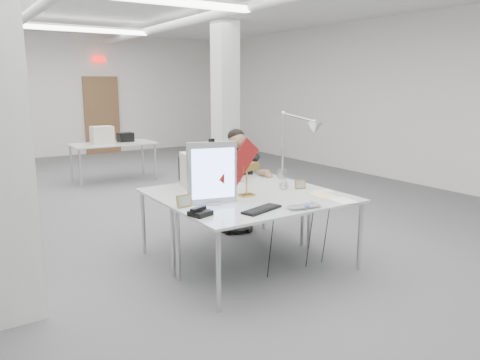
# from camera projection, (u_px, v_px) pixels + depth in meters

# --- Properties ---
(room_shell) EXTENTS (10.04, 14.04, 3.24)m
(room_shell) POSITION_uv_depth(u_px,v_px,m) (163.00, 99.00, 6.58)
(room_shell) COLOR #555557
(room_shell) RESTS_ON ground
(desk_main) EXTENTS (1.80, 0.90, 0.02)m
(desk_main) POSITION_uv_depth(u_px,v_px,m) (272.00, 204.00, 4.59)
(desk_main) COLOR silver
(desk_main) RESTS_ON room_shell
(desk_second) EXTENTS (1.80, 0.90, 0.02)m
(desk_second) POSITION_uv_depth(u_px,v_px,m) (225.00, 187.00, 5.33)
(desk_second) COLOR silver
(desk_second) RESTS_ON room_shell
(bg_desk_a) EXTENTS (1.60, 0.80, 0.02)m
(bg_desk_a) POSITION_uv_depth(u_px,v_px,m) (113.00, 144.00, 9.21)
(bg_desk_a) COLOR silver
(bg_desk_a) RESTS_ON room_shell
(office_chair) EXTENTS (0.59, 0.59, 1.05)m
(office_chair) POSITION_uv_depth(u_px,v_px,m) (235.00, 191.00, 6.11)
(office_chair) COLOR black
(office_chair) RESTS_ON room_shell
(seated_person) EXTENTS (0.53, 0.62, 0.84)m
(seated_person) POSITION_uv_depth(u_px,v_px,m) (237.00, 163.00, 6.00)
(seated_person) COLOR black
(seated_person) RESTS_ON office_chair
(monitor) EXTENTS (0.49, 0.16, 0.60)m
(monitor) POSITION_uv_depth(u_px,v_px,m) (212.00, 173.00, 4.50)
(monitor) COLOR #B3B3B8
(monitor) RESTS_ON desk_main
(pennant) EXTENTS (0.49, 0.05, 0.52)m
(pennant) POSITION_uv_depth(u_px,v_px,m) (240.00, 165.00, 4.61)
(pennant) COLOR maroon
(pennant) RESTS_ON monitor
(keyboard) EXTENTS (0.46, 0.27, 0.02)m
(keyboard) POSITION_uv_depth(u_px,v_px,m) (262.00, 209.00, 4.30)
(keyboard) COLOR black
(keyboard) RESTS_ON desk_main
(laptop) EXTENTS (0.36, 0.26, 0.03)m
(laptop) POSITION_uv_depth(u_px,v_px,m) (307.00, 208.00, 4.34)
(laptop) COLOR #B9B9BE
(laptop) RESTS_ON desk_main
(mouse) EXTENTS (0.09, 0.07, 0.03)m
(mouse) POSITION_uv_depth(u_px,v_px,m) (309.00, 202.00, 4.54)
(mouse) COLOR #B0B0B5
(mouse) RESTS_ON desk_main
(bankers_lamp) EXTENTS (0.30, 0.21, 0.32)m
(bankers_lamp) POSITION_uv_depth(u_px,v_px,m) (247.00, 181.00, 4.83)
(bankers_lamp) COLOR gold
(bankers_lamp) RESTS_ON desk_main
(desk_phone) EXTENTS (0.22, 0.21, 0.04)m
(desk_phone) POSITION_uv_depth(u_px,v_px,m) (200.00, 213.00, 4.13)
(desk_phone) COLOR black
(desk_phone) RESTS_ON desk_main
(picture_frame_left) EXTENTS (0.16, 0.05, 0.12)m
(picture_frame_left) POSITION_uv_depth(u_px,v_px,m) (184.00, 201.00, 4.41)
(picture_frame_left) COLOR #A28746
(picture_frame_left) RESTS_ON desk_main
(picture_frame_right) EXTENTS (0.13, 0.06, 0.10)m
(picture_frame_right) POSITION_uv_depth(u_px,v_px,m) (300.00, 184.00, 5.19)
(picture_frame_right) COLOR #9B6842
(picture_frame_right) RESTS_ON desk_main
(desk_clock) EXTENTS (0.10, 0.07, 0.10)m
(desk_clock) POSITION_uv_depth(u_px,v_px,m) (284.00, 185.00, 5.14)
(desk_clock) COLOR #B1B1B6
(desk_clock) RESTS_ON desk_main
(paper_stack_a) EXTENTS (0.22, 0.29, 0.01)m
(paper_stack_a) POSITION_uv_depth(u_px,v_px,m) (343.00, 200.00, 4.66)
(paper_stack_a) COLOR white
(paper_stack_a) RESTS_ON desk_main
(paper_stack_b) EXTENTS (0.22, 0.28, 0.01)m
(paper_stack_b) POSITION_uv_depth(u_px,v_px,m) (323.00, 195.00, 4.88)
(paper_stack_b) COLOR #F6D793
(paper_stack_b) RESTS_ON desk_main
(paper_stack_c) EXTENTS (0.24, 0.19, 0.01)m
(paper_stack_c) POSITION_uv_depth(u_px,v_px,m) (323.00, 191.00, 5.06)
(paper_stack_c) COLOR silver
(paper_stack_c) RESTS_ON desk_main
(beige_monitor) EXTENTS (0.47, 0.46, 0.39)m
(beige_monitor) POSITION_uv_depth(u_px,v_px,m) (202.00, 170.00, 5.25)
(beige_monitor) COLOR beige
(beige_monitor) RESTS_ON desk_second
(architect_lamp) EXTENTS (0.46, 0.79, 0.96)m
(architect_lamp) POSITION_uv_depth(u_px,v_px,m) (296.00, 142.00, 5.43)
(architect_lamp) COLOR silver
(architect_lamp) RESTS_ON desk_second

